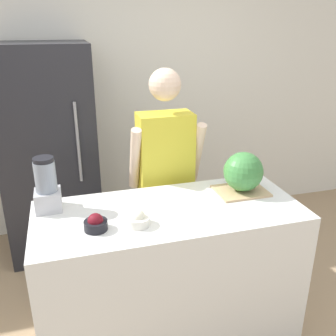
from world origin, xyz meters
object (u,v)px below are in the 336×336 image
blender (47,187)px  bowl_cherries (96,223)px  watermelon (243,172)px  bowl_cream (138,219)px  person (165,182)px  refrigerator (50,154)px

blender → bowl_cherries: bearing=-52.2°
watermelon → bowl_cream: 0.78m
watermelon → blender: bearing=175.7°
bowl_cream → person: bearing=62.8°
person → blender: bearing=-157.4°
blender → refrigerator: bearing=90.4°
watermelon → blender: blender is taller
person → watermelon: (0.40, -0.43, 0.20)m
bowl_cream → watermelon: bearing=17.6°
bowl_cream → blender: bearing=145.1°
bowl_cherries → refrigerator: bearing=100.0°
person → bowl_cherries: 0.86m
bowl_cream → bowl_cherries: bearing=176.1°
refrigerator → watermelon: bearing=-44.4°
bowl_cherries → bowl_cream: bowl_cherries is taller
bowl_cream → blender: size_ratio=0.40×
person → bowl_cherries: (-0.57, -0.65, 0.10)m
person → watermelon: size_ratio=6.64×
bowl_cherries → watermelon: bearing=12.8°
person → bowl_cherries: person is taller
watermelon → bowl_cream: watermelon is taller
refrigerator → bowl_cherries: size_ratio=14.53×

